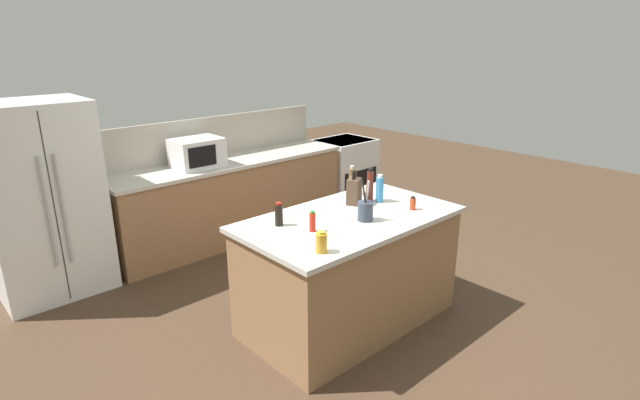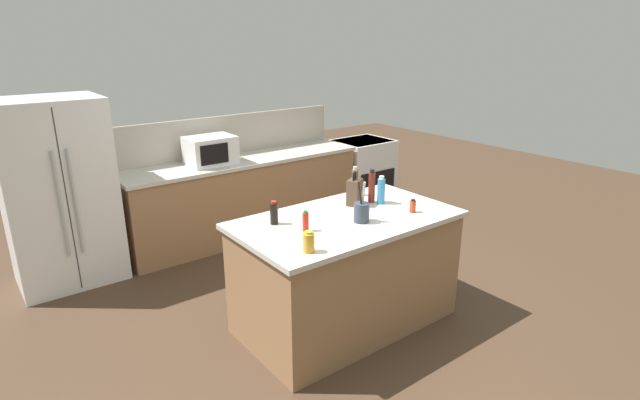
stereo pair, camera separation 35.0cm
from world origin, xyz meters
name	(u,v)px [view 2 (the right image)]	position (x,y,z in m)	size (l,w,h in m)	color
ground_plane	(345,321)	(0.00, 0.00, 0.00)	(14.00, 14.00, 0.00)	#473323
back_counter_run	(245,197)	(0.30, 2.20, 0.47)	(2.86, 0.66, 0.94)	#936B47
wall_backsplash	(229,135)	(0.30, 2.52, 1.17)	(2.82, 0.03, 0.46)	#B2A899
kitchen_island	(346,271)	(0.00, 0.00, 0.47)	(1.77, 0.99, 0.94)	#936B47
refrigerator	(59,193)	(-1.64, 2.25, 0.89)	(0.93, 0.75, 1.77)	white
range_oven	(362,172)	(2.15, 2.20, 0.47)	(0.76, 0.65, 0.92)	white
microwave	(211,150)	(-0.10, 2.20, 1.09)	(0.51, 0.39, 0.31)	white
knife_block	(355,192)	(0.24, 0.19, 1.05)	(0.16, 0.15, 0.29)	#4C3828
utensil_crock	(362,212)	(0.02, -0.14, 1.02)	(0.12, 0.12, 0.32)	#333D4C
dish_soap_bottle	(381,191)	(0.44, 0.08, 1.05)	(0.06, 0.06, 0.24)	#3384BC
hot_sauce_bottle	(306,221)	(-0.42, -0.03, 1.01)	(0.05, 0.05, 0.16)	red
spice_jar_paprika	(413,206)	(0.49, -0.23, 0.99)	(0.05, 0.05, 0.11)	#B73D1E
honey_jar	(309,242)	(-0.62, -0.34, 1.01)	(0.08, 0.08, 0.15)	gold
vinegar_bottle	(372,187)	(0.41, 0.16, 1.08)	(0.06, 0.06, 0.29)	maroon
soy_sauce_bottle	(274,213)	(-0.53, 0.23, 1.03)	(0.06, 0.06, 0.18)	black
pepper_grinder	(355,182)	(0.42, 0.39, 1.06)	(0.06, 0.06, 0.26)	brown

